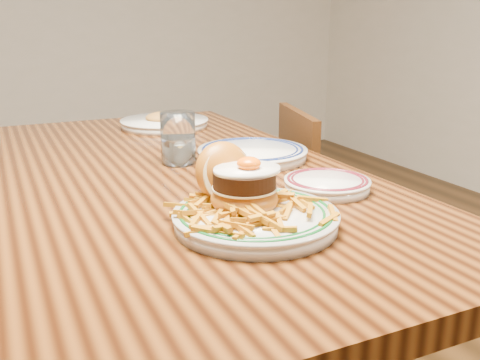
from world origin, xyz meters
name	(u,v)px	position (x,y,z in m)	size (l,w,h in m)	color
table	(175,204)	(0.00, 0.00, 0.66)	(0.85, 1.60, 0.75)	black
chair_right	(325,218)	(0.63, 0.24, 0.44)	(0.47, 0.47, 0.82)	#3B220C
main_plate	(250,204)	(0.01, -0.41, 0.79)	(0.30, 0.32, 0.15)	silver
side_plate	(327,183)	(0.25, -0.30, 0.77)	(0.19, 0.19, 0.03)	silver
rear_plate	(252,153)	(0.23, 0.02, 0.77)	(0.29, 0.29, 0.03)	silver
water_glass	(178,141)	(0.04, 0.06, 0.81)	(0.09, 0.09, 0.13)	white
far_plate	(165,122)	(0.15, 0.55, 0.77)	(0.30, 0.30, 0.05)	silver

